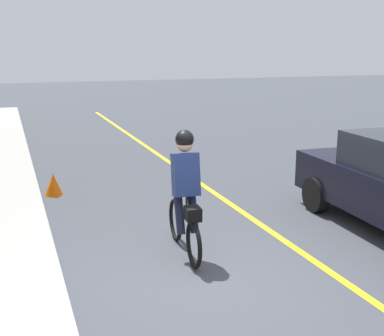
# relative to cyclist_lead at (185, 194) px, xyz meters

# --- Properties ---
(ground_plane) EXTENTS (80.00, 80.00, 0.00)m
(ground_plane) POSITION_rel_cyclist_lead_xyz_m (-0.89, -0.02, -0.91)
(ground_plane) COLOR #3C4047
(lane_line_centre) EXTENTS (36.00, 0.12, 0.01)m
(lane_line_centre) POSITION_rel_cyclist_lead_xyz_m (-0.89, -1.62, -0.91)
(lane_line_centre) COLOR yellow
(lane_line_centre) RESTS_ON ground
(cyclist_lead) EXTENTS (1.71, 0.39, 1.83)m
(cyclist_lead) POSITION_rel_cyclist_lead_xyz_m (0.00, 0.00, 0.00)
(cyclist_lead) COLOR black
(cyclist_lead) RESTS_ON ground
(traffic_cone_near) EXTENTS (0.36, 0.36, 0.45)m
(traffic_cone_near) POSITION_rel_cyclist_lead_xyz_m (3.81, 1.50, -0.69)
(traffic_cone_near) COLOR #EB5F09
(traffic_cone_near) RESTS_ON ground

